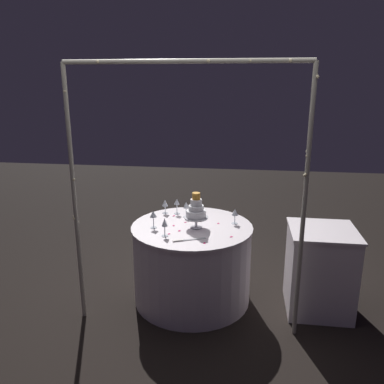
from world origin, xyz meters
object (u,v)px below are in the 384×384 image
decorative_arch (184,164)px  wine_glass_1 (165,203)px  tiered_cake (196,211)px  wine_glass_4 (235,213)px  side_table (320,270)px  wine_glass_5 (153,215)px  main_table (192,263)px  wine_glass_3 (165,223)px  cake_knife (187,240)px  wine_glass_0 (177,203)px  wine_glass_2 (186,206)px

decorative_arch → wine_glass_1: size_ratio=15.10×
tiered_cake → wine_glass_4: tiered_cake is taller
side_table → wine_glass_5: bearing=3.2°
main_table → wine_glass_3: (0.20, 0.29, 0.50)m
tiered_cake → wine_glass_3: bearing=43.6°
decorative_arch → main_table: 1.15m
cake_knife → main_table: bearing=-88.7°
wine_glass_1 → wine_glass_3: size_ratio=0.88×
wine_glass_1 → side_table: bearing=167.6°
wine_glass_0 → wine_glass_1: wine_glass_0 is taller
tiered_cake → wine_glass_1: bearing=-45.3°
wine_glass_4 → wine_glass_5: 0.77m
main_table → wine_glass_1: size_ratio=7.73×
wine_glass_2 → wine_glass_3: (0.11, 0.52, 0.00)m
wine_glass_0 → wine_glass_1: (0.12, 0.00, -0.01)m
wine_glass_3 → wine_glass_4: (-0.60, -0.40, -0.01)m
side_table → wine_glass_5: (1.54, 0.09, 0.49)m
wine_glass_3 → wine_glass_4: wine_glass_3 is taller
decorative_arch → wine_glass_4: bearing=-126.2°
main_table → wine_glass_3: bearing=54.8°
main_table → wine_glass_3: size_ratio=6.82×
wine_glass_0 → wine_glass_4: bearing=160.6°
side_table → wine_glass_3: size_ratio=4.74×
side_table → main_table: bearing=-0.7°
side_table → wine_glass_4: 0.94m
main_table → tiered_cake: size_ratio=3.37×
wine_glass_1 → wine_glass_5: 0.42m
main_table → wine_glass_0: wine_glass_0 is taller
wine_glass_4 → tiered_cake: bearing=25.0°
wine_glass_5 → wine_glass_2: bearing=-127.1°
decorative_arch → wine_glass_2: (0.09, -0.67, -0.56)m
wine_glass_1 → wine_glass_4: (-0.72, 0.21, 0.00)m
tiered_cake → wine_glass_0: bearing=-56.7°
side_table → wine_glass_5: 1.62m
decorative_arch → wine_glass_4: size_ratio=14.90×
wine_glass_3 → cake_knife: size_ratio=0.60×
side_table → wine_glass_2: size_ratio=4.98×
decorative_arch → side_table: size_ratio=2.81×
wine_glass_4 → wine_glass_5: size_ratio=0.91×
tiered_cake → cake_knife: size_ratio=1.22×
wine_glass_3 → wine_glass_5: 0.23m
wine_glass_5 → main_table: bearing=-163.7°
decorative_arch → wine_glass_3: decorative_arch is taller
wine_glass_4 → wine_glass_1: bearing=-16.2°
tiered_cake → wine_glass_2: (0.14, -0.29, -0.05)m
tiered_cake → wine_glass_1: 0.53m
cake_knife → wine_glass_2: bearing=-80.4°
side_table → wine_glass_0: bearing=-13.6°
main_table → wine_glass_0: 0.63m
tiered_cake → wine_glass_2: size_ratio=2.12×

